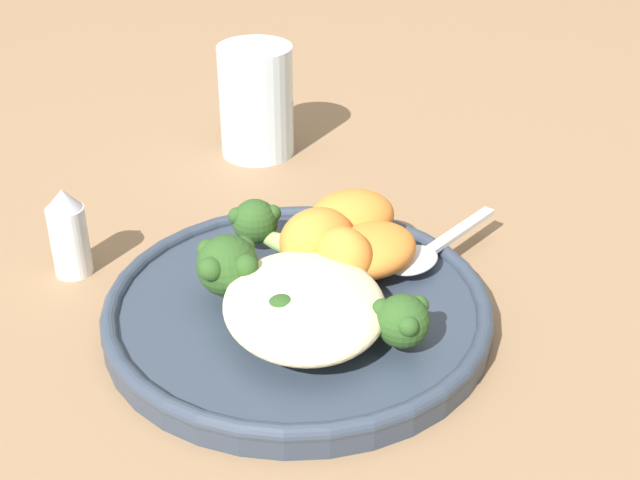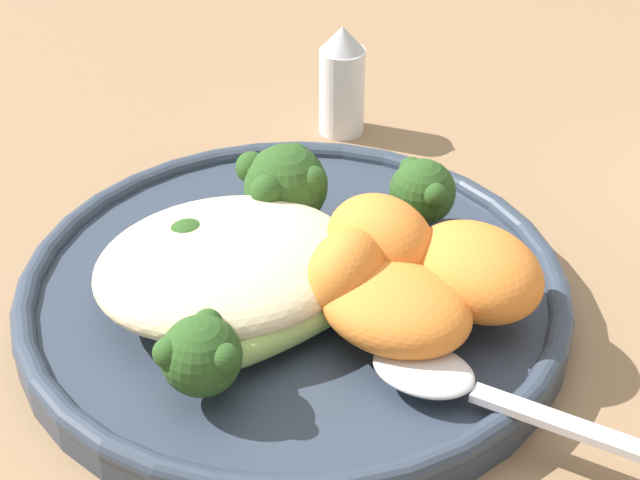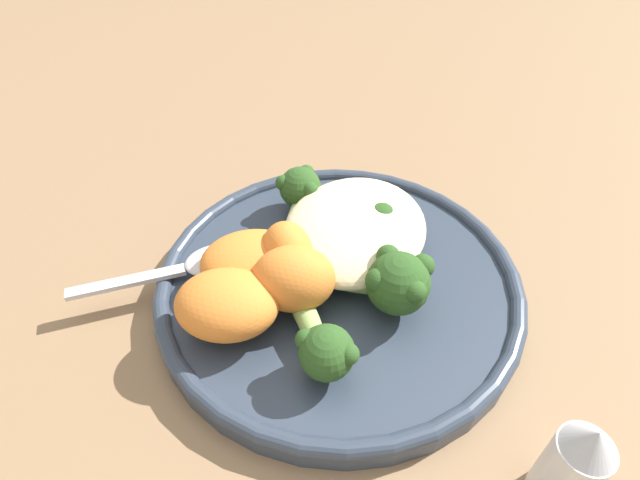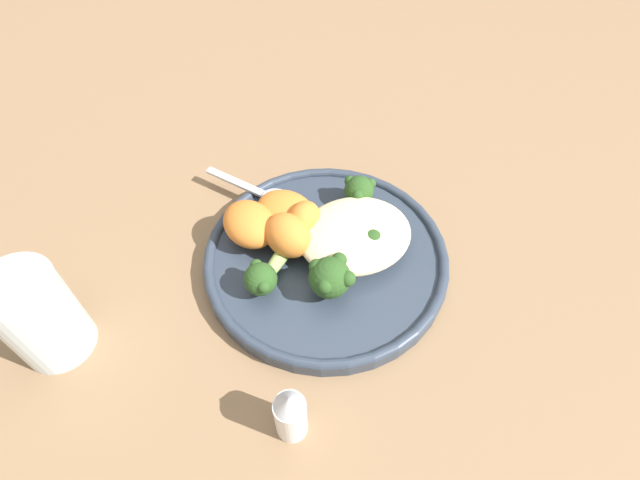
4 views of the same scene
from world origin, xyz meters
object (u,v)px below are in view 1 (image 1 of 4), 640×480
salt_shaker (68,233)px  spoon (421,254)px  broccoli_stalk_0 (269,230)px  broccoli_stalk_2 (298,305)px  plate (304,309)px  sweet_potato_chunk_1 (371,250)px  water_glass (254,101)px  broccoli_stalk_1 (238,267)px  sweet_potato_chunk_0 (352,217)px  sweet_potato_chunk_3 (343,256)px  sweet_potato_chunk_2 (317,239)px  broccoli_stalk_3 (389,310)px  quinoa_mound (305,305)px

salt_shaker → spoon: bearing=-102.7°
broccoli_stalk_0 → broccoli_stalk_2: broccoli_stalk_0 is taller
broccoli_stalk_2 → plate: bearing=-158.6°
broccoli_stalk_2 → sweet_potato_chunk_1: same height
broccoli_stalk_0 → water_glass: (0.22, -0.01, 0.02)m
plate → broccoli_stalk_1: bearing=74.9°
plate → sweet_potato_chunk_0: (0.07, -0.05, 0.03)m
plate → sweet_potato_chunk_3: 0.05m
sweet_potato_chunk_2 → sweet_potato_chunk_3: sweet_potato_chunk_2 is taller
broccoli_stalk_3 → sweet_potato_chunk_2: bearing=-174.5°
sweet_potato_chunk_2 → water_glass: size_ratio=0.53×
broccoli_stalk_0 → broccoli_stalk_1: broccoli_stalk_1 is taller
water_glass → quinoa_mound: bearing=-179.5°
quinoa_mound → sweet_potato_chunk_1: same height
sweet_potato_chunk_2 → broccoli_stalk_2: bearing=161.2°
quinoa_mound → sweet_potato_chunk_1: bearing=-43.1°
spoon → salt_shaker: bearing=127.5°
broccoli_stalk_2 → sweet_potato_chunk_0: bearing=-171.8°
quinoa_mound → sweet_potato_chunk_0: bearing=-25.9°
quinoa_mound → salt_shaker: size_ratio=1.76×
plate → broccoli_stalk_2: size_ratio=2.80×
plate → broccoli_stalk_1: 0.06m
sweet_potato_chunk_0 → salt_shaker: salt_shaker is taller
plate → broccoli_stalk_3: size_ratio=2.28×
broccoli_stalk_0 → sweet_potato_chunk_3: size_ratio=1.97×
sweet_potato_chunk_2 → sweet_potato_chunk_3: bearing=-145.8°
broccoli_stalk_3 → spoon: bearing=134.7°
sweet_potato_chunk_2 → salt_shaker: 0.19m
sweet_potato_chunk_0 → sweet_potato_chunk_3: (-0.06, 0.02, 0.00)m
broccoli_stalk_3 → sweet_potato_chunk_0: 0.12m
sweet_potato_chunk_0 → sweet_potato_chunk_3: 0.06m
plate → broccoli_stalk_0: (0.07, 0.02, 0.03)m
broccoli_stalk_0 → sweet_potato_chunk_3: 0.07m
quinoa_mound → sweet_potato_chunk_0: (0.10, -0.05, 0.00)m
sweet_potato_chunk_0 → spoon: (-0.04, -0.05, -0.02)m
sweet_potato_chunk_2 → quinoa_mound: bearing=165.3°
water_glass → broccoli_stalk_2: bearing=179.8°
broccoli_stalk_2 → salt_shaker: size_ratio=1.36×
broccoli_stalk_2 → sweet_potato_chunk_2: bearing=-162.0°
broccoli_stalk_2 → spoon: 0.12m
broccoli_stalk_3 → sweet_potato_chunk_3: size_ratio=2.69×
broccoli_stalk_0 → sweet_potato_chunk_2: bearing=-178.4°
broccoli_stalk_3 → spoon: (0.08, -0.04, -0.01)m
broccoli_stalk_1 → sweet_potato_chunk_3: bearing=175.8°
sweet_potato_chunk_1 → sweet_potato_chunk_2: (0.01, 0.04, 0.01)m
broccoli_stalk_0 → plate: bearing=150.7°
quinoa_mound → spoon: quinoa_mound is taller
plate → broccoli_stalk_3: bearing=-133.3°
quinoa_mound → spoon: 0.12m
quinoa_mound → water_glass: bearing=0.5°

